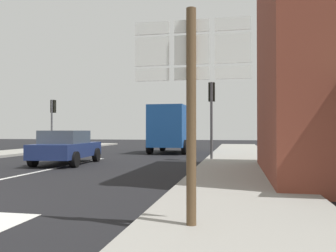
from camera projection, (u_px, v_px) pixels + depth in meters
ground_plane at (86, 162)px, 16.53m from camera, size 80.00×80.00×0.00m
sidewalk_right at (240, 168)px, 13.21m from camera, size 3.18×44.00×0.14m
lane_centre_stripe at (40, 171)px, 12.60m from camera, size 0.16×12.00×0.01m
sedan_far at (67, 147)px, 15.37m from camera, size 2.23×4.33×1.47m
delivery_truck at (172, 128)px, 23.21m from camera, size 2.60×5.06×3.05m
route_sign_post at (191, 93)px, 4.99m from camera, size 1.66×0.14×3.20m
traffic_light_far_left at (53, 113)px, 24.74m from camera, size 0.30×0.49×3.63m
traffic_light_near_right at (212, 103)px, 16.77m from camera, size 0.30×0.49×3.76m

